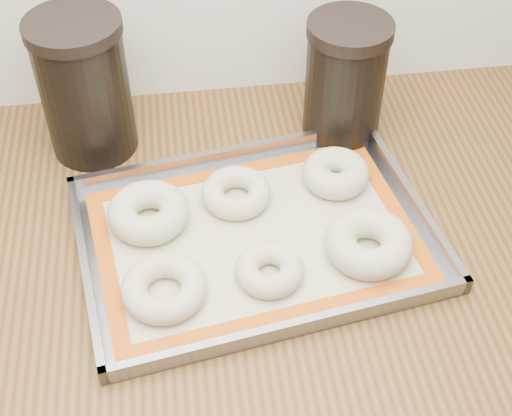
{
  "coord_description": "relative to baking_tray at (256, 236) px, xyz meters",
  "views": [
    {
      "loc": [
        -0.32,
        1.02,
        1.61
      ],
      "look_at": [
        -0.23,
        1.65,
        0.96
      ],
      "focal_mm": 50.0,
      "sensor_mm": 36.0,
      "label": 1
    }
  ],
  "objects": [
    {
      "name": "cabinet",
      "position": [
        0.23,
        0.02,
        -0.48
      ],
      "size": [
        3.0,
        0.65,
        0.86
      ],
      "primitive_type": "cube",
      "color": "#596156",
      "rests_on": "floor"
    },
    {
      "name": "countertop",
      "position": [
        0.23,
        0.02,
        -0.03
      ],
      "size": [
        3.06,
        0.68,
        0.04
      ],
      "primitive_type": "cube",
      "color": "brown",
      "rests_on": "cabinet"
    },
    {
      "name": "baking_tray",
      "position": [
        0.0,
        0.0,
        0.0
      ],
      "size": [
        0.51,
        0.4,
        0.03
      ],
      "rotation": [
        0.0,
        0.0,
        0.15
      ],
      "color": "gray",
      "rests_on": "countertop"
    },
    {
      "name": "baking_mat",
      "position": [
        -0.0,
        0.0,
        -0.0
      ],
      "size": [
        0.46,
        0.35,
        0.0
      ],
      "rotation": [
        0.0,
        0.0,
        0.15
      ],
      "color": "#C6B793",
      "rests_on": "baking_tray"
    },
    {
      "name": "bagel_front_left",
      "position": [
        -0.12,
        -0.08,
        0.01
      ],
      "size": [
        0.11,
        0.11,
        0.03
      ],
      "primitive_type": "torus",
      "rotation": [
        0.0,
        0.0,
        0.05
      ],
      "color": "beige",
      "rests_on": "baking_mat"
    },
    {
      "name": "bagel_front_mid",
      "position": [
        0.01,
        -0.07,
        0.01
      ],
      "size": [
        0.1,
        0.1,
        0.03
      ],
      "primitive_type": "torus",
      "rotation": [
        0.0,
        0.0,
        -0.18
      ],
      "color": "beige",
      "rests_on": "baking_mat"
    },
    {
      "name": "bagel_front_right",
      "position": [
        0.14,
        -0.05,
        0.02
      ],
      "size": [
        0.13,
        0.13,
        0.04
      ],
      "primitive_type": "torus",
      "rotation": [
        0.0,
        0.0,
        0.16
      ],
      "color": "beige",
      "rests_on": "baking_mat"
    },
    {
      "name": "bagel_back_left",
      "position": [
        -0.14,
        0.05,
        0.02
      ],
      "size": [
        0.12,
        0.12,
        0.04
      ],
      "primitive_type": "torus",
      "rotation": [
        0.0,
        0.0,
        -0.14
      ],
      "color": "beige",
      "rests_on": "baking_mat"
    },
    {
      "name": "bagel_back_mid",
      "position": [
        -0.02,
        0.07,
        0.01
      ],
      "size": [
        0.12,
        0.12,
        0.03
      ],
      "primitive_type": "torus",
      "rotation": [
        0.0,
        0.0,
        0.21
      ],
      "color": "beige",
      "rests_on": "baking_mat"
    },
    {
      "name": "bagel_back_right",
      "position": [
        0.13,
        0.09,
        0.02
      ],
      "size": [
        0.12,
        0.12,
        0.04
      ],
      "primitive_type": "torus",
      "rotation": [
        0.0,
        0.0,
        0.35
      ],
      "color": "beige",
      "rests_on": "baking_mat"
    },
    {
      "name": "canister_left",
      "position": [
        -0.22,
        0.23,
        0.1
      ],
      "size": [
        0.13,
        0.13,
        0.21
      ],
      "color": "black",
      "rests_on": "countertop"
    },
    {
      "name": "canister_mid",
      "position": [
        0.16,
        0.21,
        0.09
      ],
      "size": [
        0.12,
        0.12,
        0.19
      ],
      "color": "black",
      "rests_on": "countertop"
    }
  ]
}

